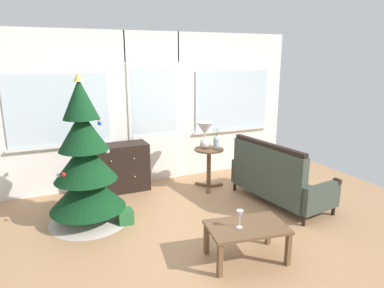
% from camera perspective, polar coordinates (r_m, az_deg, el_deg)
% --- Properties ---
extents(ground_plane, '(6.76, 6.76, 0.00)m').
position_cam_1_polar(ground_plane, '(4.55, 2.28, -13.98)').
color(ground_plane, '#AD7F56').
extents(back_wall_with_door, '(5.20, 0.14, 2.55)m').
position_cam_1_polar(back_wall_with_door, '(6.01, -6.37, 5.85)').
color(back_wall_with_door, white).
rests_on(back_wall_with_door, ground).
extents(christmas_tree, '(1.04, 1.04, 1.97)m').
position_cam_1_polar(christmas_tree, '(4.68, -17.13, -3.85)').
color(christmas_tree, '#4C331E').
rests_on(christmas_tree, ground).
extents(dresser_cabinet, '(0.90, 0.45, 0.78)m').
position_cam_1_polar(dresser_cabinet, '(5.77, -11.74, -3.82)').
color(dresser_cabinet, black).
rests_on(dresser_cabinet, ground).
extents(settee_sofa, '(0.90, 1.63, 0.96)m').
position_cam_1_polar(settee_sofa, '(5.30, 13.63, -5.70)').
color(settee_sofa, black).
rests_on(settee_sofa, ground).
extents(side_table, '(0.50, 0.48, 0.68)m').
position_cam_1_polar(side_table, '(5.73, 2.78, -2.67)').
color(side_table, brown).
rests_on(side_table, ground).
extents(table_lamp, '(0.28, 0.28, 0.44)m').
position_cam_1_polar(table_lamp, '(5.62, 2.11, 2.06)').
color(table_lamp, silver).
rests_on(table_lamp, side_table).
extents(flower_vase, '(0.11, 0.10, 0.35)m').
position_cam_1_polar(flower_vase, '(5.64, 4.00, 0.34)').
color(flower_vase, '#99ADBC').
rests_on(flower_vase, side_table).
extents(coffee_table, '(0.91, 0.64, 0.40)m').
position_cam_1_polar(coffee_table, '(3.86, 8.99, -13.91)').
color(coffee_table, brown).
rests_on(coffee_table, ground).
extents(wine_glass, '(0.08, 0.08, 0.20)m').
position_cam_1_polar(wine_glass, '(3.73, 7.88, -11.51)').
color(wine_glass, silver).
rests_on(wine_glass, coffee_table).
extents(gift_box, '(0.19, 0.17, 0.19)m').
position_cam_1_polar(gift_box, '(4.75, -10.90, -11.63)').
color(gift_box, '#266633').
rests_on(gift_box, ground).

